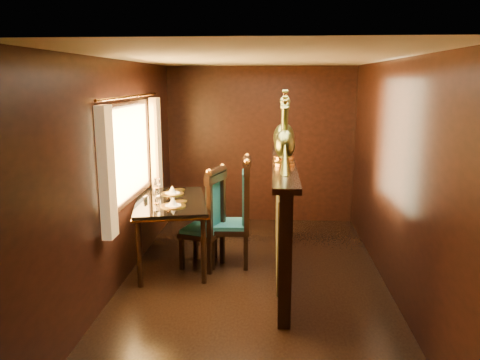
{
  "coord_description": "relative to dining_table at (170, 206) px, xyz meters",
  "views": [
    {
      "loc": [
        0.19,
        -4.99,
        2.28
      ],
      "look_at": [
        -0.19,
        0.41,
        1.12
      ],
      "focal_mm": 35.0,
      "sensor_mm": 36.0,
      "label": 1
    }
  ],
  "objects": [
    {
      "name": "ground",
      "position": [
        1.06,
        -0.51,
        -0.76
      ],
      "size": [
        5.0,
        5.0,
        0.0
      ],
      "primitive_type": "plane",
      "color": "black",
      "rests_on": "ground"
    },
    {
      "name": "room_shell",
      "position": [
        0.97,
        -0.49,
        0.82
      ],
      "size": [
        3.04,
        5.04,
        2.52
      ],
      "color": "black",
      "rests_on": "ground"
    },
    {
      "name": "partition",
      "position": [
        1.38,
        -0.21,
        -0.05
      ],
      "size": [
        0.26,
        2.7,
        1.36
      ],
      "color": "black",
      "rests_on": "ground"
    },
    {
      "name": "dining_table",
      "position": [
        0.0,
        0.0,
        0.0
      ],
      "size": [
        1.13,
        1.56,
        1.03
      ],
      "rotation": [
        0.0,
        0.0,
        0.21
      ],
      "color": "black",
      "rests_on": "ground"
    },
    {
      "name": "chair_left",
      "position": [
        0.51,
        -0.09,
        -0.09
      ],
      "size": [
        0.58,
        0.6,
        1.29
      ],
      "rotation": [
        0.0,
        0.0,
        -0.31
      ],
      "color": "black",
      "rests_on": "ground"
    },
    {
      "name": "chair_right",
      "position": [
        0.86,
        0.06,
        -0.04
      ],
      "size": [
        0.52,
        0.56,
        1.39
      ],
      "rotation": [
        0.0,
        0.0,
        0.05
      ],
      "color": "black",
      "rests_on": "ground"
    },
    {
      "name": "peacock_left",
      "position": [
        1.38,
        -0.47,
        0.98
      ],
      "size": [
        0.24,
        0.63,
        0.75
      ],
      "primitive_type": null,
      "color": "#194C2B",
      "rests_on": "partition"
    },
    {
      "name": "peacock_right",
      "position": [
        1.38,
        -0.03,
        1.01
      ],
      "size": [
        0.26,
        0.69,
        0.82
      ],
      "primitive_type": null,
      "color": "#194C2B",
      "rests_on": "partition"
    }
  ]
}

